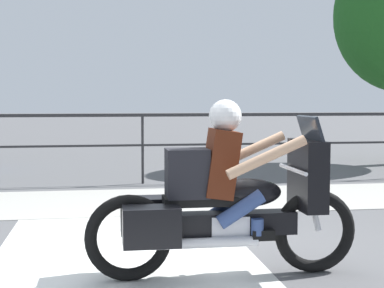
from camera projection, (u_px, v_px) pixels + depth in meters
name	position (u px, v px, depth m)	size (l,w,h in m)	color
ground_plane	(181.00, 260.00, 5.82)	(120.00, 120.00, 0.00)	#565659
sidewalk_band	(151.00, 201.00, 9.17)	(44.00, 2.40, 0.01)	#A8A59E
crosswalk_band	(127.00, 268.00, 5.54)	(2.62, 6.00, 0.01)	silver
fence_railing	(142.00, 129.00, 10.98)	(36.00, 0.05, 1.32)	#232326
motorcycle	(224.00, 199.00, 5.23)	(2.47, 0.76, 1.59)	black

